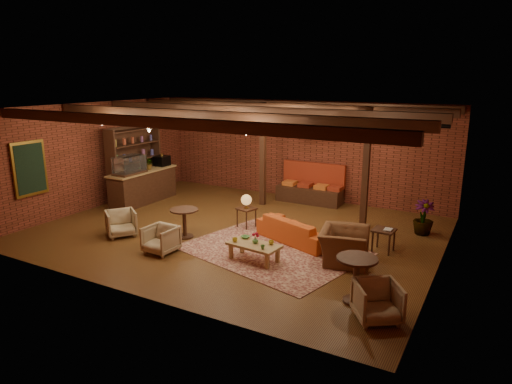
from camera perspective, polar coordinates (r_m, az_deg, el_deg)
The scene contains 29 objects.
floor at distance 12.05m, azimuth -2.49°, elevation -4.89°, with size 10.00×10.00×0.00m, color #411D10.
ceiling at distance 11.41m, azimuth -2.67°, elevation 10.47°, with size 10.00×8.00×0.02m, color black.
wall_back at distance 15.12m, azimuth 5.40°, elevation 5.27°, with size 10.00×0.02×3.20m, color maroon.
wall_front at distance 8.58m, azimuth -16.68°, elevation -2.29°, with size 10.00×0.02×3.20m, color maroon.
wall_left at distance 14.83m, azimuth -19.34°, elevation 4.34°, with size 0.02×8.00×3.20m, color maroon.
wall_right at distance 10.02m, azimuth 22.59°, elevation -0.44°, with size 0.02×8.00×3.20m, color maroon.
ceiling_beams at distance 11.42m, azimuth -2.66°, elevation 9.87°, with size 9.80×6.40×0.22m, color #321B10, non-canonical shape.
ceiling_pipe at distance 12.82m, azimuth 1.15°, elevation 9.34°, with size 0.12×0.12×9.60m, color black.
post_left at distance 14.14m, azimuth 0.87°, elevation 4.70°, with size 0.16×0.16×3.20m, color #321B10.
post_right at distance 12.34m, azimuth 13.59°, elevation 2.88°, with size 0.16×0.16×3.20m, color #321B10.
service_counter at distance 15.02m, azimuth -13.96°, elevation 1.74°, with size 0.80×2.50×1.60m, color #321B10, non-canonical shape.
plant_counter at distance 15.02m, azimuth -13.26°, elevation 3.41°, with size 0.35×0.39×0.30m, color #337F33.
shelving_hutch at distance 15.29m, azimuth -14.90°, elevation 3.43°, with size 0.52×2.00×2.40m, color #321B10, non-canonical shape.
chalkboard_menu at distance 13.38m, azimuth -26.43°, elevation 2.64°, with size 0.08×0.96×1.46m, color black.
banquette at distance 14.70m, azimuth 6.73°, elevation 0.60°, with size 2.10×0.70×1.00m, color #992E19, non-canonical shape.
service_sign at distance 13.97m, azimuth 6.24°, elevation 7.61°, with size 0.86×0.06×0.30m, color orange.
ceiling_spotlights at distance 11.44m, azimuth -2.65°, elevation 8.77°, with size 6.40×4.40×0.28m, color black, non-canonical shape.
rug at distance 10.75m, azimuth 2.05°, elevation -7.29°, with size 3.86×2.96×0.01m, color maroon.
sofa at distance 11.25m, azimuth 5.07°, elevation -4.72°, with size 2.08×0.81×0.61m, color #C34C1B.
coffee_table at distance 10.05m, azimuth -0.28°, elevation -6.71°, with size 1.22×0.70×0.65m.
side_table_lamp at distance 12.15m, azimuth -1.22°, elevation -1.31°, with size 0.53×0.53×0.91m.
round_table_left at distance 11.59m, azimuth -8.95°, elevation -3.25°, with size 0.71×0.71×0.74m.
armchair_a at distance 12.10m, azimuth -16.51°, elevation -3.61°, with size 0.70×0.66×0.72m, color beige.
armchair_b at distance 10.75m, azimuth -11.83°, elevation -5.66°, with size 0.67×0.63×0.69m, color beige.
armchair_right at distance 10.13m, azimuth 10.96°, elevation -5.95°, with size 1.15×0.74×1.00m, color brown.
side_table_book at distance 10.93m, azimuth 15.71°, elevation -4.71°, with size 0.51×0.51×0.56m.
round_table_right at distance 8.42m, azimuth 12.44°, elevation -9.80°, with size 0.73×0.73×0.86m.
armchair_far at distance 8.02m, azimuth 14.94°, elevation -12.89°, with size 0.71×0.66×0.73m, color beige.
plant_tall at distance 12.21m, azimuth 20.56°, elevation 1.00°, with size 1.50×1.50×2.68m, color #4C7F4C.
Camera 1 is at (5.97, -9.69, 3.96)m, focal length 32.00 mm.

